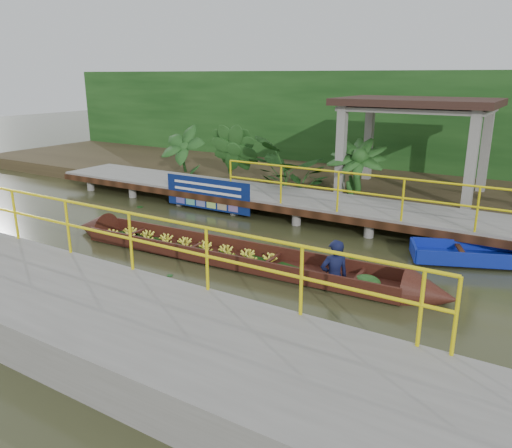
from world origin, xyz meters
The scene contains 9 objects.
ground centered at (0.00, 0.00, 0.00)m, with size 80.00×80.00×0.00m, color #313319.
land_strip centered at (0.00, 7.50, 0.23)m, with size 30.00×8.00×0.45m, color #342B1A.
far_dock centered at (0.02, 3.43, 0.48)m, with size 16.00×2.06×1.66m.
near_dock centered at (1.00, -4.20, 0.30)m, with size 18.00×2.40×1.73m.
pavilion centered at (3.00, 6.30, 2.82)m, with size 4.40×3.00×3.00m.
foliage_backdrop centered at (0.00, 10.00, 2.00)m, with size 30.00×0.80×4.00m, color #163C13.
vendor_boat centered at (1.32, -0.43, 0.21)m, with size 9.17×1.30×1.95m.
blue_banner centered at (-1.78, 2.48, 0.56)m, with size 2.91×0.04×0.91m.
tropical_plants centered at (1.37, 5.30, 1.36)m, with size 14.45×1.45×1.82m.
Camera 1 is at (6.76, -8.71, 3.84)m, focal length 35.00 mm.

